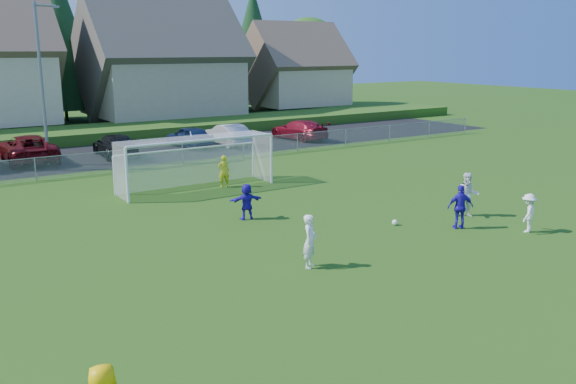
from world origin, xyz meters
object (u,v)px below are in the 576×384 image
(player_white_c, at_px, (528,213))
(car_e, at_px, (190,137))
(player_white_a, at_px, (310,241))
(car_g, at_px, (299,130))
(player_blue_b, at_px, (247,201))
(car_d, at_px, (115,145))
(soccer_ball, at_px, (395,222))
(goalkeeper, at_px, (224,171))
(car_c, at_px, (28,148))
(soccer_goal, at_px, (194,155))
(player_white_b, at_px, (468,195))
(car_f, at_px, (228,135))
(player_blue_a, at_px, (460,207))

(player_white_c, relative_size, car_e, 0.34)
(player_white_a, height_order, car_g, player_white_a)
(player_blue_b, height_order, car_d, player_blue_b)
(soccer_ball, distance_m, car_g, 22.46)
(goalkeeper, bearing_deg, car_d, -69.62)
(car_d, relative_size, car_g, 0.98)
(player_white_a, height_order, car_c, player_white_a)
(car_c, distance_m, soccer_goal, 12.82)
(soccer_goal, bearing_deg, player_white_b, -57.24)
(car_d, xyz_separation_m, car_f, (7.93, 0.19, 0.04))
(player_white_b, height_order, car_c, player_white_b)
(player_white_c, height_order, car_e, player_white_c)
(car_g, bearing_deg, soccer_goal, 30.79)
(soccer_ball, bearing_deg, player_blue_b, 137.88)
(player_blue_b, relative_size, car_f, 0.32)
(player_blue_a, distance_m, car_g, 23.30)
(player_white_a, bearing_deg, car_d, 47.07)
(car_f, bearing_deg, goalkeeper, 61.09)
(soccer_goal, bearing_deg, car_f, 55.14)
(car_f, bearing_deg, soccer_goal, 55.14)
(player_white_b, relative_size, car_e, 0.42)
(car_g, bearing_deg, player_white_b, 65.70)
(car_c, height_order, car_f, car_c)
(car_c, relative_size, car_g, 1.18)
(player_white_a, relative_size, player_blue_a, 1.01)
(player_white_b, relative_size, goalkeeper, 1.15)
(car_f, distance_m, soccer_goal, 13.26)
(soccer_ball, xyz_separation_m, soccer_goal, (-3.62, 9.92, 1.52))
(player_white_b, xyz_separation_m, player_blue_b, (-7.46, 4.53, -0.18))
(car_e, relative_size, soccer_goal, 0.57)
(car_f, height_order, soccer_goal, soccer_goal)
(player_white_b, xyz_separation_m, car_g, (6.34, 21.00, -0.18))
(goalkeeper, height_order, car_e, goalkeeper)
(soccer_ball, height_order, car_c, car_c)
(car_f, height_order, car_g, car_f)
(player_white_c, bearing_deg, goalkeeper, -88.18)
(goalkeeper, bearing_deg, car_f, -106.82)
(goalkeeper, bearing_deg, player_blue_b, 83.18)
(player_white_c, relative_size, car_g, 0.29)
(player_white_b, distance_m, player_white_c, 2.62)
(player_white_c, xyz_separation_m, car_c, (-12.26, 24.90, 0.09))
(car_c, bearing_deg, car_e, -179.41)
(player_white_a, bearing_deg, goalkeeper, 35.73)
(car_f, bearing_deg, car_e, -14.95)
(player_white_c, distance_m, car_g, 24.40)
(car_e, bearing_deg, player_white_c, 88.87)
(car_c, bearing_deg, car_d, 169.50)
(player_white_b, distance_m, car_e, 22.22)
(car_g, bearing_deg, soccer_ball, 57.33)
(player_blue_b, bearing_deg, car_c, -64.45)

